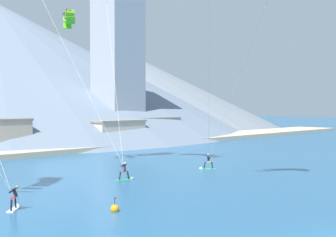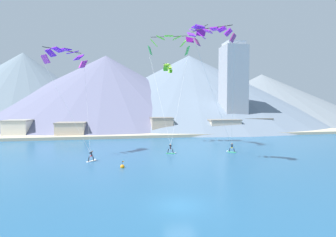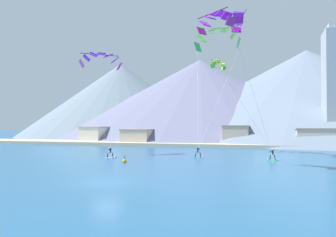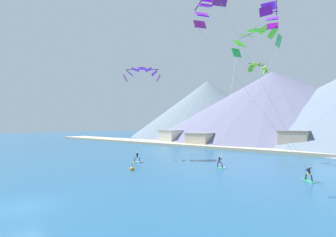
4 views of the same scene
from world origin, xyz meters
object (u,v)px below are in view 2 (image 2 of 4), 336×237
kitesurfer_mid_center (92,158)px  parafoil_kite_near_trail (215,35)px  parafoil_kite_near_lead (169,43)px  race_marker_buoy (122,167)px  kitesurfer_near_trail (231,149)px  parafoil_kite_distant_low_drift (196,32)px  kitesurfer_near_lead (172,151)px  parafoil_kite_mid_center (65,55)px  parafoil_kite_distant_high_outer (168,67)px

kitesurfer_mid_center → parafoil_kite_near_trail: 24.18m
parafoil_kite_near_lead → race_marker_buoy: 29.56m
kitesurfer_near_trail → parafoil_kite_near_lead: (-8.90, 10.63, 20.31)m
kitesurfer_mid_center → parafoil_kite_distant_low_drift: size_ratio=0.28×
kitesurfer_near_lead → race_marker_buoy: kitesurfer_near_lead is taller
kitesurfer_near_lead → parafoil_kite_distant_low_drift: bearing=39.9°
kitesurfer_near_trail → parafoil_kite_near_trail: (-6.44, -9.02, 16.87)m
parafoil_kite_near_lead → kitesurfer_near_trail: bearing=-50.1°
kitesurfer_near_trail → race_marker_buoy: 20.31m
kitesurfer_near_lead → parafoil_kite_near_lead: size_ratio=0.08×
parafoil_kite_mid_center → race_marker_buoy: parafoil_kite_mid_center is taller
kitesurfer_near_trail → parafoil_kite_mid_center: 31.28m
parafoil_kite_near_trail → parafoil_kite_distant_low_drift: parafoil_kite_distant_low_drift is taller
kitesurfer_near_lead → parafoil_kite_near_trail: (3.86, -9.57, 16.82)m
kitesurfer_near_trail → parafoil_kite_near_lead: bearing=129.9°
race_marker_buoy → parafoil_kite_mid_center: bearing=131.6°
parafoil_kite_near_trail → parafoil_kite_near_lead: bearing=97.1°
kitesurfer_near_trail → parafoil_kite_distant_low_drift: parafoil_kite_distant_low_drift is taller
parafoil_kite_near_trail → parafoil_kite_mid_center: parafoil_kite_near_trail is taller
parafoil_kite_near_lead → parafoil_kite_distant_low_drift: (4.05, -5.53, 0.98)m
kitesurfer_near_trail → parafoil_kite_near_trail: bearing=-125.5°
parafoil_kite_distant_high_outer → parafoil_kite_distant_low_drift: parafoil_kite_distant_low_drift is taller
kitesurfer_mid_center → parafoil_kite_distant_low_drift: bearing=25.1°
kitesurfer_near_trail → kitesurfer_mid_center: 23.03m
parafoil_kite_near_trail → race_marker_buoy: (-12.14, 0.80, -17.18)m
race_marker_buoy → parafoil_kite_near_trail: bearing=-3.8°
race_marker_buoy → kitesurfer_near_trail: bearing=23.9°
parafoil_kite_mid_center → parafoil_kite_near_lead: bearing=26.7°
parafoil_kite_near_trail → parafoil_kite_mid_center: (-20.72, 10.47, -1.41)m
parafoil_kite_near_lead → parafoil_kite_near_trail: parafoil_kite_near_lead is taller
race_marker_buoy → parafoil_kite_distant_high_outer: bearing=64.2°
kitesurfer_near_trail → parafoil_kite_distant_high_outer: bearing=127.0°
kitesurfer_near_lead → parafoil_kite_near_lead: (1.39, 10.08, 20.26)m
parafoil_kite_mid_center → parafoil_kite_distant_high_outer: parafoil_kite_mid_center is taller
kitesurfer_near_trail → parafoil_kite_near_lead: 24.59m
kitesurfer_mid_center → parafoil_kite_near_trail: parafoil_kite_near_trail is taller
kitesurfer_near_lead → parafoil_kite_distant_high_outer: bearing=82.9°
kitesurfer_near_lead → kitesurfer_near_trail: size_ratio=1.06×
parafoil_kite_near_trail → kitesurfer_mid_center: bearing=160.7°
kitesurfer_mid_center → race_marker_buoy: size_ratio=1.64×
kitesurfer_near_trail → parafoil_kite_near_lead: size_ratio=0.08×
parafoil_kite_near_lead → parafoil_kite_distant_low_drift: 6.93m
race_marker_buoy → parafoil_kite_distant_low_drift: bearing=44.1°
parafoil_kite_near_trail → parafoil_kite_mid_center: bearing=153.2°
kitesurfer_near_trail → parafoil_kite_mid_center: (-27.15, 1.45, 15.45)m
kitesurfer_mid_center → parafoil_kite_mid_center: (-4.36, 4.75, 15.45)m
parafoil_kite_near_trail → race_marker_buoy: 21.05m
kitesurfer_near_lead → parafoil_kite_near_lead: 22.67m
race_marker_buoy → parafoil_kite_near_lead: bearing=62.8°
kitesurfer_near_trail → parafoil_kite_near_trail: parafoil_kite_near_trail is taller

